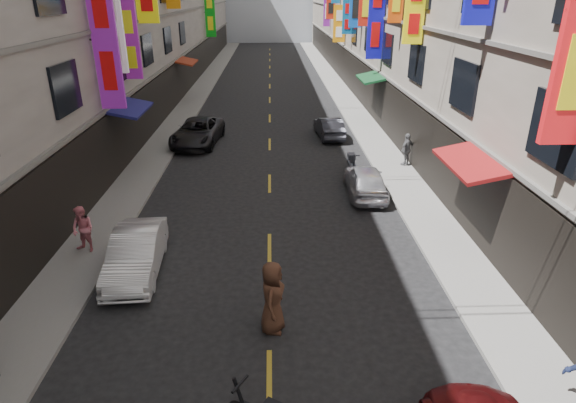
{
  "coord_description": "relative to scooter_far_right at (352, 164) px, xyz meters",
  "views": [
    {
      "loc": [
        0.13,
        4.01,
        7.86
      ],
      "look_at": [
        0.4,
        11.64,
        4.52
      ],
      "focal_mm": 30.0,
      "sensor_mm": 36.0,
      "label": 1
    }
  ],
  "objects": [
    {
      "name": "sidewalk_left",
      "position": [
        -9.86,
        16.78,
        -0.38
      ],
      "size": [
        2.0,
        90.0,
        0.12
      ],
      "primitive_type": "cube",
      "color": "slate",
      "rests_on": "ground"
    },
    {
      "name": "sidewalk_right",
      "position": [
        2.14,
        16.78,
        -0.38
      ],
      "size": [
        2.0,
        90.0,
        0.12
      ],
      "primitive_type": "cube",
      "color": "slate",
      "rests_on": "ground"
    },
    {
      "name": "street_awnings",
      "position": [
        -5.12,
        0.78,
        2.56
      ],
      "size": [
        13.99,
        35.2,
        0.41
      ],
      "color": "#144C19",
      "rests_on": "ground"
    },
    {
      "name": "lane_markings",
      "position": [
        -3.86,
        13.78,
        -0.44
      ],
      "size": [
        0.12,
        80.2,
        0.01
      ],
      "color": "gold",
      "rests_on": "ground"
    },
    {
      "name": "scooter_far_right",
      "position": [
        0.0,
        0.0,
        0.0
      ],
      "size": [
        0.5,
        1.8,
        1.14
      ],
      "rotation": [
        0.0,
        0.0,
        3.12
      ],
      "color": "black",
      "rests_on": "ground"
    },
    {
      "name": "car_left_mid",
      "position": [
        -7.86,
        -8.47,
        0.21
      ],
      "size": [
        1.62,
        4.01,
        1.3
      ],
      "primitive_type": "imported",
      "rotation": [
        0.0,
        0.0,
        0.06
      ],
      "color": "white",
      "rests_on": "ground"
    },
    {
      "name": "car_left_far",
      "position": [
        -7.86,
        4.99,
        0.24
      ],
      "size": [
        2.78,
        5.13,
        1.37
      ],
      "primitive_type": "imported",
      "rotation": [
        0.0,
        0.0,
        -0.11
      ],
      "color": "black",
      "rests_on": "ground"
    },
    {
      "name": "car_right_mid",
      "position": [
        0.14,
        -2.65,
        0.2
      ],
      "size": [
        1.59,
        3.79,
        1.28
      ],
      "primitive_type": "imported",
      "rotation": [
        0.0,
        0.0,
        3.12
      ],
      "color": "silver",
      "rests_on": "ground"
    },
    {
      "name": "car_right_far",
      "position": [
        -0.4,
        6.05,
        0.15
      ],
      "size": [
        1.56,
        3.7,
        1.19
      ],
      "primitive_type": "imported",
      "rotation": [
        0.0,
        0.0,
        3.23
      ],
      "color": "#26272D",
      "rests_on": "ground"
    },
    {
      "name": "pedestrian_lfar",
      "position": [
        -9.8,
        -7.31,
        0.45
      ],
      "size": [
        0.89,
        0.77,
        1.55
      ],
      "primitive_type": "imported",
      "rotation": [
        0.0,
        0.0,
        -0.4
      ],
      "color": "#E17785",
      "rests_on": "sidewalk_left"
    },
    {
      "name": "pedestrian_rfar",
      "position": [
        2.74,
        0.7,
        0.46
      ],
      "size": [
        1.03,
        1.0,
        1.57
      ],
      "primitive_type": "imported",
      "rotation": [
        0.0,
        0.0,
        3.87
      ],
      "color": "slate",
      "rests_on": "sidewalk_right"
    },
    {
      "name": "pedestrian_crossing",
      "position": [
        -3.77,
        -11.33,
        0.52
      ],
      "size": [
        0.82,
        1.05,
        1.92
      ],
      "primitive_type": "imported",
      "rotation": [
        0.0,
        0.0,
        1.36
      ],
      "color": "#4E2E1F",
      "rests_on": "ground"
    }
  ]
}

